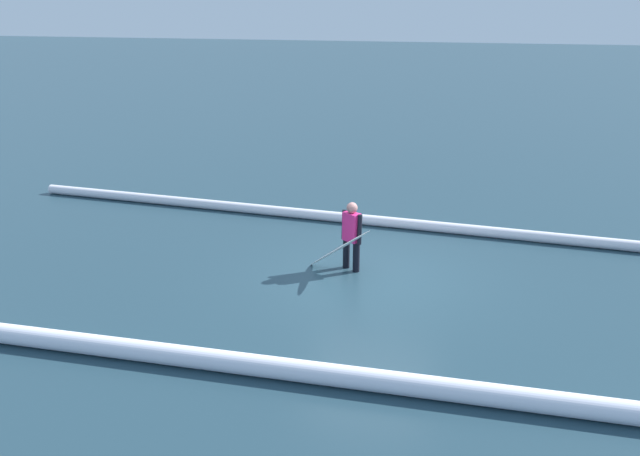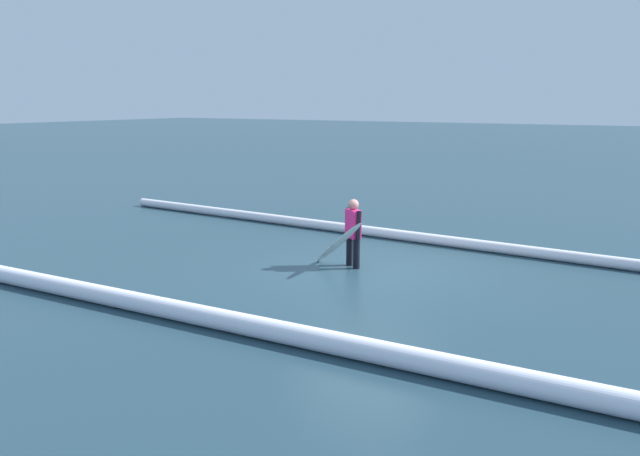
# 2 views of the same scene
# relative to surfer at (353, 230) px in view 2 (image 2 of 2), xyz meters

# --- Properties ---
(ground_plane) EXTENTS (169.12, 169.12, 0.00)m
(ground_plane) POSITION_rel_surfer_xyz_m (-0.48, 0.31, -0.79)
(ground_plane) COLOR #223D4A
(surfer) EXTENTS (0.46, 0.36, 1.41)m
(surfer) POSITION_rel_surfer_xyz_m (0.00, 0.00, 0.00)
(surfer) COLOR black
(surfer) RESTS_ON ground_plane
(surfboard) EXTENTS (1.47, 0.87, 1.12)m
(surfboard) POSITION_rel_surfer_xyz_m (0.18, 0.30, -0.24)
(surfboard) COLOR white
(surfboard) RESTS_ON ground_plane
(wave_crest_foreground) EXTENTS (24.69, 1.09, 0.25)m
(wave_crest_foreground) POSITION_rel_surfer_xyz_m (-2.90, -2.71, -0.66)
(wave_crest_foreground) COLOR white
(wave_crest_foreground) RESTS_ON ground_plane
(wave_crest_midground) EXTENTS (16.84, 1.04, 0.32)m
(wave_crest_midground) POSITION_rel_surfer_xyz_m (0.55, 4.21, -0.63)
(wave_crest_midground) COLOR white
(wave_crest_midground) RESTS_ON ground_plane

